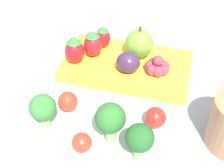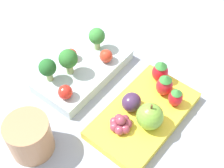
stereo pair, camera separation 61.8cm
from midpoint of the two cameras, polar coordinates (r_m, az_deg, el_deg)
name	(u,v)px [view 2 (the right image)]	position (r m, az deg, el deg)	size (l,w,h in m)	color
ground_plane	(111,94)	(0.45, 21.19, -21.81)	(4.00, 4.00, 0.00)	#939EB2
bento_box_savoury	(84,71)	(0.44, 13.13, -15.82)	(0.20, 0.11, 0.02)	silver
bento_box_fruit	(143,115)	(0.46, 31.32, -26.56)	(0.21, 0.13, 0.02)	yellow
broccoli_floret_0	(97,37)	(0.44, 16.62, -6.72)	(0.03, 0.03, 0.05)	#93B770
broccoli_floret_1	(68,59)	(0.39, 10.97, -15.05)	(0.04, 0.04, 0.06)	#93B770
broccoli_floret_2	(48,68)	(0.38, 5.42, -18.09)	(0.03, 0.03, 0.05)	#93B770
cherry_tomato_0	(71,54)	(0.43, 9.80, -11.82)	(0.02, 0.02, 0.02)	red
cherry_tomato_1	(65,92)	(0.39, 11.26, -24.66)	(0.03, 0.03, 0.03)	red
cherry_tomato_2	(106,56)	(0.44, 19.35, -11.94)	(0.03, 0.03, 0.03)	red
apple	(150,116)	(0.43, 35.48, -28.20)	(0.05, 0.05, 0.06)	#70A838
strawberry_0	(176,97)	(0.47, 38.46, -21.62)	(0.03, 0.03, 0.04)	red
strawberry_1	(165,85)	(0.46, 35.53, -19.02)	(0.03, 0.03, 0.05)	red
strawberry_2	(160,71)	(0.46, 33.46, -15.41)	(0.03, 0.03, 0.05)	red
plum	(131,102)	(0.43, 29.47, -25.05)	(0.04, 0.03, 0.03)	#42284C
grape_cluster	(121,124)	(0.42, 28.38, -31.23)	(0.04, 0.04, 0.03)	#93384C
drinking_cup	(30,137)	(0.37, 3.66, -38.89)	(0.07, 0.07, 0.07)	tan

